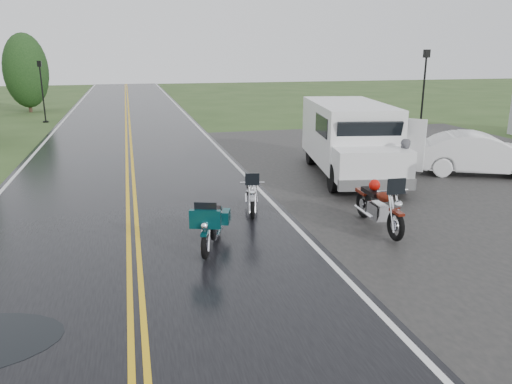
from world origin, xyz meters
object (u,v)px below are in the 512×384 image
lamp_post_far_left (42,92)px  motorcycle_silver (252,200)px  sedan_white (480,155)px  person_at_van (402,168)px  lamp_post_far_right (423,91)px  motorcycle_red (397,214)px  van_white (336,152)px  motorcycle_teal (205,234)px

lamp_post_far_left → motorcycle_silver: bearing=-69.6°
sedan_white → lamp_post_far_left: 24.25m
person_at_van → lamp_post_far_right: (7.26, 10.64, 1.30)m
motorcycle_red → van_white: bearing=88.0°
lamp_post_far_left → motorcycle_teal: bearing=-74.9°
motorcycle_red → sedan_white: sedan_white is taller
motorcycle_red → motorcycle_teal: bearing=-178.5°
motorcycle_red → sedan_white: size_ratio=0.54×
person_at_van → motorcycle_teal: bearing=12.9°
van_white → motorcycle_teal: bearing=-127.7°
motorcycle_red → person_at_van: size_ratio=1.40×
motorcycle_silver → lamp_post_far_left: lamp_post_far_left is taller
van_white → lamp_post_far_left: bearing=129.9°
motorcycle_red → van_white: (0.30, 4.12, 0.56)m
motorcycle_teal → sedan_white: bearing=44.7°
van_white → lamp_post_far_left: 21.61m
motorcycle_silver → sedan_white: 9.15m
motorcycle_teal → sedan_white: 11.36m
motorcycle_red → lamp_post_far_left: bearing=116.5°
motorcycle_silver → van_white: (3.00, 1.92, 0.68)m
sedan_white → lamp_post_far_right: size_ratio=1.01×
person_at_van → motorcycle_silver: bearing=-0.9°
motorcycle_teal → person_at_van: person_at_van is taller
motorcycle_teal → motorcycle_silver: bearing=73.7°
sedan_white → motorcycle_teal: bearing=139.9°
van_white → lamp_post_far_right: bearing=57.9°
sedan_white → motorcycle_red: bearing=153.9°
motorcycle_silver → lamp_post_far_right: 17.01m
van_white → sedan_white: van_white is taller
van_white → sedan_white: bearing=19.5°
motorcycle_red → lamp_post_far_right: bearing=58.5°
person_at_van → lamp_post_far_right: lamp_post_far_right is taller
motorcycle_red → sedan_white: 7.83m
lamp_post_far_right → motorcycle_teal: bearing=-134.1°
motorcycle_silver → lamp_post_far_right: size_ratio=0.45×
motorcycle_red → lamp_post_far_right: size_ratio=0.55×
lamp_post_far_right → person_at_van: bearing=-124.3°
motorcycle_teal → van_white: 6.11m
van_white → person_at_van: van_white is taller
sedan_white → lamp_post_far_left: lamp_post_far_left is taller
motorcycle_teal → person_at_van: bearing=46.8°
lamp_post_far_left → lamp_post_far_right: lamp_post_far_right is taller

